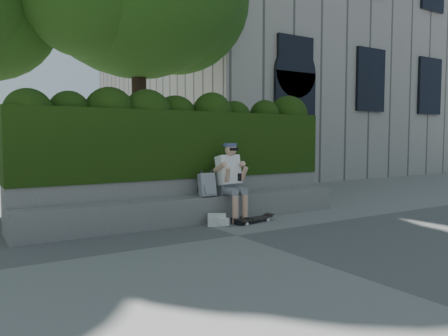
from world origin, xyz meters
TOP-DOWN VIEW (x-y plane):
  - ground at (0.00, 0.00)m, footprint 80.00×80.00m
  - bench_ledge at (0.00, 1.25)m, footprint 6.00×0.45m
  - planter_wall at (0.00, 1.73)m, footprint 6.00×0.50m
  - hedge at (0.00, 1.95)m, footprint 6.00×1.00m
  - building at (9.00, 11.00)m, footprint 12.00×12.00m
  - person at (0.58, 1.07)m, footprint 0.40×0.76m
  - skateboard at (0.81, 0.67)m, footprint 0.79×0.33m
  - backpack_plaid at (0.15, 1.15)m, footprint 0.29×0.17m
  - backpack_ground at (0.13, 0.80)m, footprint 0.37×0.34m

SIDE VIEW (x-z plane):
  - ground at x=0.00m, z-range 0.00..0.00m
  - skateboard at x=0.81m, z-range 0.03..0.11m
  - backpack_ground at x=0.13m, z-range 0.00..0.20m
  - bench_ledge at x=0.00m, z-range 0.00..0.45m
  - planter_wall at x=0.00m, z-range 0.00..0.75m
  - backpack_plaid at x=0.15m, z-range 0.45..0.86m
  - person at x=0.58m, z-range 0.06..1.44m
  - hedge at x=0.00m, z-range 0.75..1.95m
  - building at x=9.00m, z-range 0.00..15.00m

